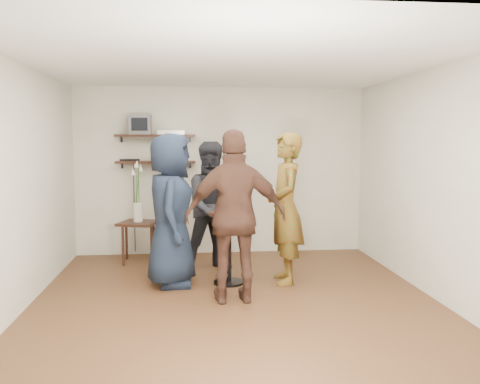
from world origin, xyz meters
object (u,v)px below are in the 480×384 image
(person_plaid, at_px, (286,208))
(dvd_deck, at_px, (171,133))
(crt_monitor, at_px, (140,124))
(drinks_table, at_px, (229,238))
(radio, at_px, (162,158))
(person_dark, at_px, (214,206))
(person_navy, at_px, (171,210))
(person_brown, at_px, (236,217))
(side_table, at_px, (138,228))

(person_plaid, bearing_deg, dvd_deck, -138.07)
(crt_monitor, height_order, drinks_table, crt_monitor)
(radio, distance_m, person_plaid, 2.36)
(dvd_deck, bearing_deg, crt_monitor, 180.00)
(person_dark, xyz_separation_m, person_navy, (-0.57, -0.69, 0.05))
(radio, distance_m, person_brown, 2.58)
(side_table, relative_size, person_navy, 0.34)
(side_table, bearing_deg, person_brown, -57.20)
(radio, distance_m, side_table, 1.14)
(drinks_table, height_order, person_brown, person_brown)
(radio, bearing_deg, person_plaid, -45.62)
(person_dark, bearing_deg, person_plaid, -51.05)
(dvd_deck, height_order, person_brown, dvd_deck)
(side_table, bearing_deg, drinks_table, -44.97)
(dvd_deck, bearing_deg, person_navy, -88.83)
(crt_monitor, bearing_deg, dvd_deck, 0.00)
(drinks_table, bearing_deg, crt_monitor, 126.42)
(radio, xyz_separation_m, person_navy, (0.18, -1.62, -0.58))
(drinks_table, distance_m, person_dark, 0.77)
(crt_monitor, height_order, person_navy, crt_monitor)
(person_plaid, relative_size, person_navy, 1.01)
(radio, xyz_separation_m, person_dark, (0.75, -0.94, -0.63))
(radio, height_order, person_brown, person_brown)
(dvd_deck, distance_m, person_brown, 2.64)
(radio, distance_m, person_dark, 1.36)
(crt_monitor, height_order, person_plaid, crt_monitor)
(radio, bearing_deg, dvd_deck, 0.00)
(person_brown, bearing_deg, crt_monitor, -64.08)
(radio, bearing_deg, crt_monitor, 180.00)
(crt_monitor, distance_m, drinks_table, 2.49)
(crt_monitor, xyz_separation_m, dvd_deck, (0.46, 0.00, -0.12))
(person_plaid, relative_size, person_dark, 1.07)
(dvd_deck, relative_size, person_dark, 0.23)
(side_table, xyz_separation_m, person_plaid, (1.94, -1.23, 0.44))
(drinks_table, relative_size, person_plaid, 0.48)
(person_plaid, height_order, person_navy, person_plaid)
(side_table, bearing_deg, person_plaid, -32.40)
(dvd_deck, bearing_deg, side_table, -139.63)
(crt_monitor, relative_size, radio, 1.45)
(crt_monitor, height_order, person_brown, crt_monitor)
(side_table, relative_size, drinks_table, 0.70)
(dvd_deck, height_order, radio, dvd_deck)
(crt_monitor, distance_m, radio, 0.59)
(drinks_table, height_order, person_navy, person_navy)
(side_table, height_order, drinks_table, drinks_table)
(drinks_table, distance_m, person_brown, 0.80)
(person_plaid, bearing_deg, crt_monitor, -130.19)
(person_navy, bearing_deg, person_dark, -38.69)
(drinks_table, bearing_deg, person_dark, 101.77)
(side_table, xyz_separation_m, drinks_table, (1.23, -1.22, 0.08))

